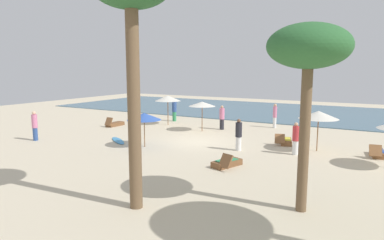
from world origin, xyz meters
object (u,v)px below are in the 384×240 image
(umbrella_0, at_px, (319,115))
(palm_2, at_px, (131,2))
(palm_0, at_px, (309,51))
(umbrella_1, at_px, (144,116))
(umbrella_2, at_px, (168,98))
(lounger_3, at_px, (285,141))
(person_2, at_px, (174,110))
(person_1, at_px, (296,139))
(person_4, at_px, (239,135))
(person_5, at_px, (222,117))
(lounger_1, at_px, (227,163))
(lounger_0, at_px, (378,153))
(umbrella_3, at_px, (202,104))
(person_0, at_px, (35,126))
(lounger_2, at_px, (114,124))
(surfboard, at_px, (118,140))
(person_3, at_px, (275,115))

(umbrella_0, height_order, palm_2, palm_2)
(palm_0, bearing_deg, umbrella_1, 154.36)
(umbrella_0, bearing_deg, umbrella_2, 164.56)
(lounger_3, bearing_deg, umbrella_2, 166.54)
(person_2, bearing_deg, person_1, -29.27)
(person_4, relative_size, person_5, 0.99)
(umbrella_1, bearing_deg, lounger_1, -13.35)
(lounger_0, relative_size, lounger_3, 0.98)
(umbrella_3, distance_m, lounger_0, 11.42)
(umbrella_0, xyz_separation_m, person_0, (-15.71, -5.79, -1.04))
(lounger_2, distance_m, person_1, 14.46)
(lounger_0, relative_size, person_1, 1.03)
(lounger_1, height_order, person_2, person_2)
(person_2, bearing_deg, lounger_0, -17.27)
(lounger_1, bearing_deg, umbrella_1, 166.65)
(person_1, height_order, surfboard, person_1)
(umbrella_3, bearing_deg, lounger_2, -167.96)
(umbrella_1, height_order, umbrella_3, umbrella_3)
(person_5, bearing_deg, lounger_1, -63.79)
(umbrella_3, xyz_separation_m, lounger_1, (5.21, -7.35, -1.76))
(person_3, relative_size, palm_2, 0.24)
(umbrella_3, relative_size, lounger_0, 1.20)
(person_2, relative_size, palm_2, 0.25)
(person_0, relative_size, palm_0, 0.32)
(person_2, bearing_deg, lounger_2, -121.13)
(lounger_2, xyz_separation_m, palm_2, (11.47, -11.59, 6.24))
(lounger_3, distance_m, surfboard, 10.16)
(umbrella_0, bearing_deg, lounger_3, 155.05)
(person_0, relative_size, person_1, 1.08)
(person_1, bearing_deg, person_0, -163.50)
(lounger_2, xyz_separation_m, surfboard, (3.98, -4.08, -0.14))
(person_0, bearing_deg, lounger_2, 84.93)
(lounger_3, bearing_deg, lounger_2, -179.14)
(lounger_3, distance_m, person_4, 3.49)
(person_2, height_order, palm_2, palm_2)
(person_1, bearing_deg, palm_0, -75.29)
(person_0, height_order, person_2, same)
(umbrella_3, relative_size, palm_2, 0.28)
(lounger_3, height_order, person_3, person_3)
(lounger_2, relative_size, surfboard, 0.74)
(umbrella_0, relative_size, palm_0, 0.38)
(lounger_2, distance_m, person_0, 6.56)
(umbrella_2, bearing_deg, umbrella_3, -16.81)
(umbrella_3, distance_m, palm_0, 14.46)
(palm_0, bearing_deg, surfboard, 157.14)
(person_3, bearing_deg, person_1, -66.25)
(lounger_1, relative_size, person_4, 1.00)
(person_4, bearing_deg, person_2, 140.72)
(person_2, bearing_deg, umbrella_1, -67.44)
(umbrella_2, relative_size, person_4, 1.33)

